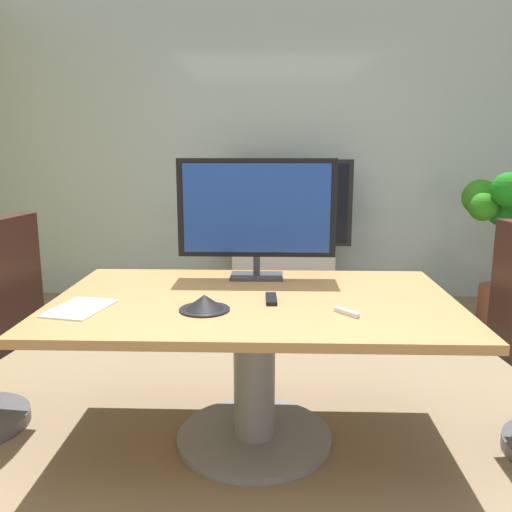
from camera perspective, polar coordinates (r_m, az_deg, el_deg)
ground_plane at (r=2.59m, az=1.86°, el=-21.58°), size 6.84×6.84×0.00m
wall_back_glass_partition at (r=5.09m, az=1.99°, el=11.44°), size 5.38×0.10×2.81m
conference_table at (r=2.56m, az=-0.18°, el=-8.51°), size 1.86×1.16×0.72m
tv_monitor at (r=2.84m, az=0.07°, el=4.78°), size 0.84×0.18×0.64m
wall_display_unit at (r=4.84m, az=2.92°, el=-0.09°), size 1.20×0.36×1.31m
potted_plant at (r=4.74m, az=24.69°, el=2.46°), size 0.60×0.56×1.23m
conference_phone at (r=2.33m, az=-5.51°, el=-5.05°), size 0.22×0.22×0.07m
remote_control at (r=2.46m, az=1.63°, el=-4.58°), size 0.06×0.17×0.02m
whiteboard_marker at (r=2.29m, az=9.63°, el=-5.95°), size 0.10×0.11×0.02m
paper_notepad at (r=2.46m, az=-18.27°, el=-5.32°), size 0.27×0.34×0.01m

